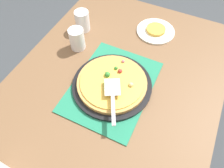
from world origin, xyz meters
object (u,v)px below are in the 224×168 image
at_px(cup_corner, 77,39).
at_px(pizza_server, 113,96).
at_px(served_slice_left, 156,29).
at_px(cup_far, 82,21).
at_px(pizza, 112,82).
at_px(pizza_pan, 112,85).
at_px(plate_near_left, 156,31).

height_order(cup_corner, pizza_server, cup_corner).
height_order(served_slice_left, cup_far, cup_far).
height_order(pizza, cup_corner, cup_corner).
bearing_deg(pizza, served_slice_left, 172.31).
distance_m(pizza, cup_far, 0.44).
distance_m(pizza_pan, cup_far, 0.45).
bearing_deg(cup_far, pizza, 48.02).
bearing_deg(served_slice_left, pizza_server, -1.78).
relative_size(served_slice_left, cup_corner, 0.92).
relative_size(cup_far, pizza_server, 0.54).
xyz_separation_m(pizza, served_slice_left, (-0.46, 0.06, -0.02)).
bearing_deg(plate_near_left, pizza, -7.69).
bearing_deg(pizza, cup_far, -131.98).
bearing_deg(served_slice_left, cup_far, -67.46).
relative_size(pizza, cup_corner, 2.75).
xyz_separation_m(pizza, pizza_server, (0.09, 0.04, 0.04)).
bearing_deg(pizza_pan, cup_corner, -119.12).
xyz_separation_m(served_slice_left, pizza_server, (0.55, -0.02, 0.05)).
relative_size(pizza, served_slice_left, 3.00).
bearing_deg(served_slice_left, cup_corner, -48.64).
bearing_deg(cup_corner, pizza_server, 53.27).
bearing_deg(pizza, plate_near_left, 172.31).
height_order(pizza, cup_far, cup_far).
bearing_deg(served_slice_left, pizza_pan, -7.69).
xyz_separation_m(pizza, plate_near_left, (-0.46, 0.06, -0.03)).
bearing_deg(plate_near_left, pizza_pan, -7.69).
bearing_deg(cup_corner, served_slice_left, 131.36).
bearing_deg(pizza_pan, plate_near_left, 172.31).
distance_m(plate_near_left, cup_corner, 0.46).
xyz_separation_m(cup_far, cup_corner, (0.14, 0.05, 0.00)).
bearing_deg(cup_far, pizza_pan, 47.99).
height_order(pizza_pan, cup_far, cup_far).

